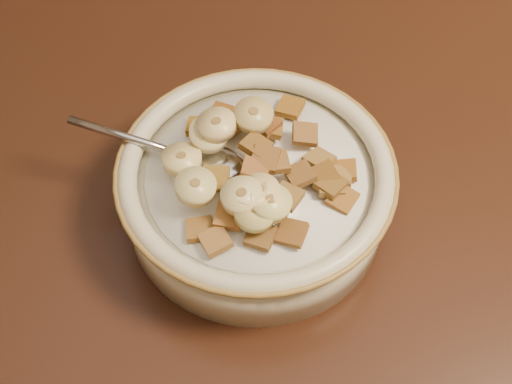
# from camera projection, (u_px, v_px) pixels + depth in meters

# --- Properties ---
(table) EXTENTS (1.42, 0.93, 0.04)m
(table) POSITION_uv_depth(u_px,v_px,m) (362.00, 158.00, 0.66)
(table) COLOR black
(table) RESTS_ON floor
(cereal_bowl) EXTENTS (0.21, 0.21, 0.05)m
(cereal_bowl) POSITION_uv_depth(u_px,v_px,m) (256.00, 195.00, 0.58)
(cereal_bowl) COLOR beige
(cereal_bowl) RESTS_ON table
(milk) EXTENTS (0.18, 0.18, 0.00)m
(milk) POSITION_uv_depth(u_px,v_px,m) (256.00, 177.00, 0.56)
(milk) COLOR white
(milk) RESTS_ON cereal_bowl
(spoon) EXTENTS (0.06, 0.04, 0.01)m
(spoon) POSITION_uv_depth(u_px,v_px,m) (215.00, 164.00, 0.56)
(spoon) COLOR #A1A3AD
(spoon) RESTS_ON cereal_bowl
(cereal_square_0) EXTENTS (0.02, 0.02, 0.01)m
(cereal_square_0) POSITION_uv_depth(u_px,v_px,m) (330.00, 185.00, 0.55)
(cereal_square_0) COLOR brown
(cereal_square_0) RESTS_ON milk
(cereal_square_1) EXTENTS (0.03, 0.03, 0.01)m
(cereal_square_1) POSITION_uv_depth(u_px,v_px,m) (342.00, 199.00, 0.54)
(cereal_square_1) COLOR brown
(cereal_square_1) RESTS_ON milk
(cereal_square_2) EXTENTS (0.03, 0.03, 0.01)m
(cereal_square_2) POSITION_uv_depth(u_px,v_px,m) (216.00, 241.00, 0.52)
(cereal_square_2) COLOR olive
(cereal_square_2) RESTS_ON milk
(cereal_square_3) EXTENTS (0.03, 0.03, 0.01)m
(cereal_square_3) POSITION_uv_depth(u_px,v_px,m) (276.00, 162.00, 0.54)
(cereal_square_3) COLOR olive
(cereal_square_3) RESTS_ON milk
(cereal_square_4) EXTENTS (0.02, 0.02, 0.01)m
(cereal_square_4) POSITION_uv_depth(u_px,v_px,m) (270.00, 127.00, 0.58)
(cereal_square_4) COLOR brown
(cereal_square_4) RESTS_ON milk
(cereal_square_5) EXTENTS (0.03, 0.03, 0.01)m
(cereal_square_5) POSITION_uv_depth(u_px,v_px,m) (300.00, 175.00, 0.54)
(cereal_square_5) COLOR brown
(cereal_square_5) RESTS_ON milk
(cereal_square_6) EXTENTS (0.03, 0.03, 0.01)m
(cereal_square_6) POSITION_uv_depth(u_px,v_px,m) (232.00, 123.00, 0.58)
(cereal_square_6) COLOR brown
(cereal_square_6) RESTS_ON milk
(cereal_square_7) EXTENTS (0.02, 0.02, 0.01)m
(cereal_square_7) POSITION_uv_depth(u_px,v_px,m) (229.00, 216.00, 0.53)
(cereal_square_7) COLOR #965C28
(cereal_square_7) RESTS_ON milk
(cereal_square_8) EXTENTS (0.02, 0.02, 0.01)m
(cereal_square_8) POSITION_uv_depth(u_px,v_px,m) (339.00, 177.00, 0.55)
(cereal_square_8) COLOR olive
(cereal_square_8) RESTS_ON milk
(cereal_square_9) EXTENTS (0.03, 0.03, 0.01)m
(cereal_square_9) POSITION_uv_depth(u_px,v_px,m) (265.00, 124.00, 0.57)
(cereal_square_9) COLOR brown
(cereal_square_9) RESTS_ON milk
(cereal_square_10) EXTENTS (0.03, 0.03, 0.01)m
(cereal_square_10) POSITION_uv_depth(u_px,v_px,m) (331.00, 184.00, 0.55)
(cereal_square_10) COLOR brown
(cereal_square_10) RESTS_ON milk
(cereal_square_11) EXTENTS (0.03, 0.03, 0.01)m
(cereal_square_11) POSITION_uv_depth(u_px,v_px,m) (292.00, 233.00, 0.52)
(cereal_square_11) COLOR brown
(cereal_square_11) RESTS_ON milk
(cereal_square_12) EXTENTS (0.02, 0.02, 0.01)m
(cereal_square_12) POSITION_uv_depth(u_px,v_px,m) (344.00, 171.00, 0.56)
(cereal_square_12) COLOR #8F561B
(cereal_square_12) RESTS_ON milk
(cereal_square_13) EXTENTS (0.03, 0.03, 0.01)m
(cereal_square_13) POSITION_uv_depth(u_px,v_px,m) (256.00, 146.00, 0.55)
(cereal_square_13) COLOR brown
(cereal_square_13) RESTS_ON milk
(cereal_square_14) EXTENTS (0.02, 0.02, 0.01)m
(cereal_square_14) POSITION_uv_depth(u_px,v_px,m) (216.00, 179.00, 0.54)
(cereal_square_14) COLOR #92661B
(cereal_square_14) RESTS_ON milk
(cereal_square_15) EXTENTS (0.02, 0.02, 0.01)m
(cereal_square_15) POSITION_uv_depth(u_px,v_px,m) (222.00, 114.00, 0.59)
(cereal_square_15) COLOR brown
(cereal_square_15) RESTS_ON milk
(cereal_square_16) EXTENTS (0.03, 0.03, 0.01)m
(cereal_square_16) POSITION_uv_depth(u_px,v_px,m) (324.00, 176.00, 0.55)
(cereal_square_16) COLOR brown
(cereal_square_16) RESTS_ON milk
(cereal_square_17) EXTENTS (0.02, 0.02, 0.01)m
(cereal_square_17) POSITION_uv_depth(u_px,v_px,m) (305.00, 134.00, 0.57)
(cereal_square_17) COLOR #915F2B
(cereal_square_17) RESTS_ON milk
(cereal_square_18) EXTENTS (0.03, 0.03, 0.01)m
(cereal_square_18) POSITION_uv_depth(u_px,v_px,m) (287.00, 197.00, 0.53)
(cereal_square_18) COLOR brown
(cereal_square_18) RESTS_ON milk
(cereal_square_19) EXTENTS (0.02, 0.02, 0.01)m
(cereal_square_19) POSITION_uv_depth(u_px,v_px,m) (265.00, 158.00, 0.54)
(cereal_square_19) COLOR brown
(cereal_square_19) RESTS_ON milk
(cereal_square_20) EXTENTS (0.03, 0.02, 0.01)m
(cereal_square_20) POSITION_uv_depth(u_px,v_px,m) (290.00, 107.00, 0.60)
(cereal_square_20) COLOR #8F561A
(cereal_square_20) RESTS_ON milk
(cereal_square_21) EXTENTS (0.02, 0.02, 0.01)m
(cereal_square_21) POSITION_uv_depth(u_px,v_px,m) (199.00, 126.00, 0.58)
(cereal_square_21) COLOR brown
(cereal_square_21) RESTS_ON milk
(cereal_square_22) EXTENTS (0.02, 0.02, 0.01)m
(cereal_square_22) POSITION_uv_depth(u_px,v_px,m) (261.00, 236.00, 0.52)
(cereal_square_22) COLOR brown
(cereal_square_22) RESTS_ON milk
(cereal_square_23) EXTENTS (0.03, 0.03, 0.01)m
(cereal_square_23) POSITION_uv_depth(u_px,v_px,m) (319.00, 160.00, 0.56)
(cereal_square_23) COLOR brown
(cereal_square_23) RESTS_ON milk
(cereal_square_24) EXTENTS (0.02, 0.02, 0.01)m
(cereal_square_24) POSITION_uv_depth(u_px,v_px,m) (200.00, 229.00, 0.53)
(cereal_square_24) COLOR brown
(cereal_square_24) RESTS_ON milk
(cereal_square_25) EXTENTS (0.02, 0.02, 0.01)m
(cereal_square_25) POSITION_uv_depth(u_px,v_px,m) (255.00, 170.00, 0.53)
(cereal_square_25) COLOR brown
(cereal_square_25) RESTS_ON milk
(banana_slice_0) EXTENTS (0.04, 0.04, 0.02)m
(banana_slice_0) POSITION_uv_depth(u_px,v_px,m) (253.00, 195.00, 0.52)
(banana_slice_0) COLOR #E3C274
(banana_slice_0) RESTS_ON milk
(banana_slice_1) EXTENTS (0.04, 0.04, 0.01)m
(banana_slice_1) POSITION_uv_depth(u_px,v_px,m) (271.00, 203.00, 0.52)
(banana_slice_1) COLOR #D5CB80
(banana_slice_1) RESTS_ON milk
(banana_slice_2) EXTENTS (0.03, 0.03, 0.01)m
(banana_slice_2) POSITION_uv_depth(u_px,v_px,m) (217.00, 125.00, 0.55)
(banana_slice_2) COLOR beige
(banana_slice_2) RESTS_ON milk
(banana_slice_3) EXTENTS (0.04, 0.04, 0.01)m
(banana_slice_3) POSITION_uv_depth(u_px,v_px,m) (259.00, 193.00, 0.52)
(banana_slice_3) COLOR #E8C57C
(banana_slice_3) RESTS_ON milk
(banana_slice_4) EXTENTS (0.04, 0.04, 0.01)m
(banana_slice_4) POSITION_uv_depth(u_px,v_px,m) (255.00, 212.00, 0.51)
(banana_slice_4) COLOR #D7C96E
(banana_slice_4) RESTS_ON milk
(banana_slice_5) EXTENTS (0.04, 0.03, 0.01)m
(banana_slice_5) POSITION_uv_depth(u_px,v_px,m) (254.00, 115.00, 0.56)
(banana_slice_5) COLOR tan
(banana_slice_5) RESTS_ON milk
(banana_slice_6) EXTENTS (0.04, 0.04, 0.02)m
(banana_slice_6) POSITION_uv_depth(u_px,v_px,m) (182.00, 159.00, 0.55)
(banana_slice_6) COLOR #E7C88A
(banana_slice_6) RESTS_ON milk
(banana_slice_7) EXTENTS (0.04, 0.04, 0.01)m
(banana_slice_7) POSITION_uv_depth(u_px,v_px,m) (242.00, 196.00, 0.52)
(banana_slice_7) COLOR #FFE09B
(banana_slice_7) RESTS_ON milk
(banana_slice_8) EXTENTS (0.04, 0.04, 0.01)m
(banana_slice_8) POSITION_uv_depth(u_px,v_px,m) (196.00, 187.00, 0.52)
(banana_slice_8) COLOR beige
(banana_slice_8) RESTS_ON milk
(banana_slice_9) EXTENTS (0.04, 0.04, 0.02)m
(banana_slice_9) POSITION_uv_depth(u_px,v_px,m) (209.00, 134.00, 0.56)
(banana_slice_9) COLOR #FEDF96
(banana_slice_9) RESTS_ON milk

